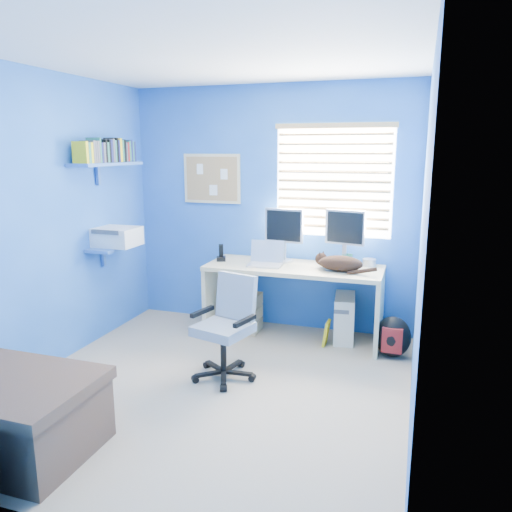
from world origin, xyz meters
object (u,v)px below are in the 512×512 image
(tower_pc, at_px, (344,318))
(office_chair, at_px, (226,340))
(laptop, at_px, (265,255))
(cat, at_px, (341,263))
(desk, at_px, (293,302))

(tower_pc, distance_m, office_chair, 1.39)
(laptop, bearing_deg, cat, -5.08)
(cat, height_order, office_chair, cat)
(office_chair, bearing_deg, cat, 50.52)
(laptop, distance_m, tower_pc, 1.01)
(cat, height_order, tower_pc, cat)
(laptop, relative_size, office_chair, 0.39)
(cat, bearing_deg, desk, -165.37)
(desk, distance_m, laptop, 0.56)
(laptop, relative_size, tower_pc, 0.73)
(desk, height_order, cat, cat)
(office_chair, bearing_deg, desk, 72.80)
(tower_pc, bearing_deg, cat, -106.74)
(cat, distance_m, tower_pc, 0.62)
(desk, distance_m, tower_pc, 0.53)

